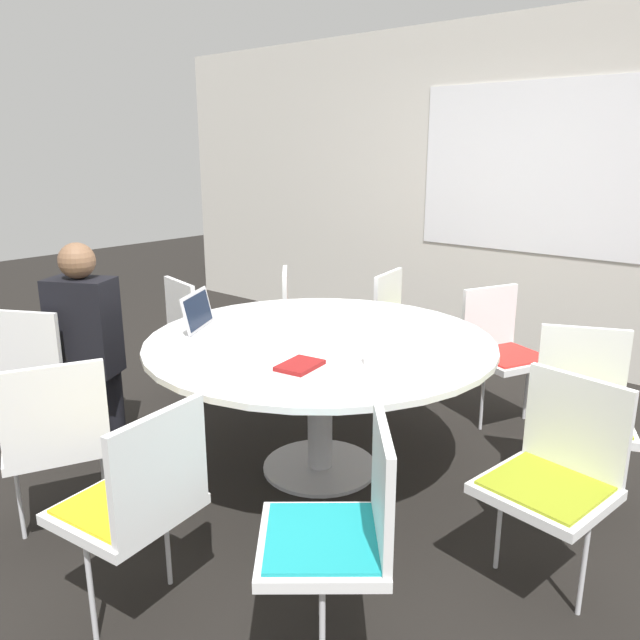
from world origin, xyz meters
The scene contains 17 objects.
ground_plane centered at (0.00, 0.00, 0.00)m, with size 16.00×16.00×0.00m, color black.
wall_back centered at (0.00, 2.52, 1.35)m, with size 8.00×0.07×2.70m.
conference_table centered at (0.00, 0.00, 0.65)m, with size 1.81×1.81×0.75m.
chair_0 centered at (-1.37, -0.83, 0.51)m, with size 0.59×0.58×0.86m.
chair_1 centered at (-0.47, -1.22, 0.51)m, with size 0.56×0.57×0.86m.
chair_2 centered at (0.24, -1.28, 0.51)m, with size 0.48×0.49×0.86m.
chair_3 centered at (0.90, -0.94, 0.51)m, with size 0.61×0.61×0.86m.
chair_4 centered at (1.30, -0.12, 0.51)m, with size 0.50×0.48×0.86m.
chair_5 centered at (1.16, 0.60, 0.51)m, with size 0.57×0.56×0.86m.
chair_6 centered at (0.45, 1.22, 0.51)m, with size 0.56×0.57×0.86m.
chair_7 centered at (-0.30, 1.27, 0.51)m, with size 0.49×0.51×0.86m.
chair_8 centered at (-0.94, 0.91, 0.51)m, with size 0.61×0.61×0.86m.
chair_9 centered at (-1.29, 0.23, 0.51)m, with size 0.52×0.51×0.86m.
person_0 centered at (-1.20, -0.64, 0.71)m, with size 0.42×0.37×1.21m.
laptop centered at (-0.54, -0.30, 0.81)m, with size 0.35×0.40×0.21m.
spiral_notebook centered at (0.22, -0.40, 0.76)m, with size 0.18×0.23×0.02m.
coffee_cup centered at (0.45, -0.15, 0.80)m, with size 0.09×0.09×0.09m.
Camera 1 is at (2.01, -2.35, 1.71)m, focal length 35.00 mm.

